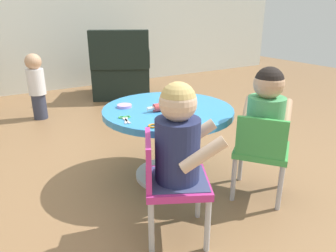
{
  "coord_description": "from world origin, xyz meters",
  "views": [
    {
      "loc": [
        -1.01,
        -1.64,
        1.08
      ],
      "look_at": [
        0.0,
        0.0,
        0.37
      ],
      "focal_mm": 33.87,
      "sensor_mm": 36.0,
      "label": 1
    }
  ],
  "objects_px": {
    "child_chair_left": "(170,181)",
    "child_chair_right": "(261,151)",
    "craft_scissors": "(125,119)",
    "toddler_standing": "(36,85)",
    "rolling_pin": "(164,107)",
    "seated_child_right": "(266,112)",
    "craft_table": "(168,126)",
    "seated_child_left": "(179,137)",
    "armchair_dark": "(122,72)"
  },
  "relations": [
    {
      "from": "craft_table",
      "to": "seated_child_left",
      "type": "distance_m",
      "value": 0.62
    },
    {
      "from": "child_chair_left",
      "to": "seated_child_left",
      "type": "xyz_separation_m",
      "value": [
        0.04,
        -0.02,
        0.23
      ]
    },
    {
      "from": "seated_child_left",
      "to": "craft_scissors",
      "type": "height_order",
      "value": "seated_child_left"
    },
    {
      "from": "child_chair_left",
      "to": "toddler_standing",
      "type": "xyz_separation_m",
      "value": [
        -0.19,
        2.26,
        0.05
      ]
    },
    {
      "from": "child_chair_left",
      "to": "seated_child_right",
      "type": "bearing_deg",
      "value": 3.58
    },
    {
      "from": "armchair_dark",
      "to": "craft_scissors",
      "type": "bearing_deg",
      "value": -113.04
    },
    {
      "from": "seated_child_right",
      "to": "toddler_standing",
      "type": "relative_size",
      "value": 0.76
    },
    {
      "from": "seated_child_left",
      "to": "armchair_dark",
      "type": "distance_m",
      "value": 2.84
    },
    {
      "from": "rolling_pin",
      "to": "craft_scissors",
      "type": "xyz_separation_m",
      "value": [
        -0.28,
        -0.03,
        -0.02
      ]
    },
    {
      "from": "craft_table",
      "to": "craft_scissors",
      "type": "bearing_deg",
      "value": -170.04
    },
    {
      "from": "craft_scissors",
      "to": "rolling_pin",
      "type": "bearing_deg",
      "value": 5.24
    },
    {
      "from": "armchair_dark",
      "to": "rolling_pin",
      "type": "bearing_deg",
      "value": -106.91
    },
    {
      "from": "child_chair_left",
      "to": "child_chair_right",
      "type": "height_order",
      "value": "same"
    },
    {
      "from": "child_chair_left",
      "to": "toddler_standing",
      "type": "height_order",
      "value": "toddler_standing"
    },
    {
      "from": "craft_scissors",
      "to": "child_chair_right",
      "type": "bearing_deg",
      "value": -33.89
    },
    {
      "from": "seated_child_left",
      "to": "rolling_pin",
      "type": "relative_size",
      "value": 2.21
    },
    {
      "from": "armchair_dark",
      "to": "rolling_pin",
      "type": "distance_m",
      "value": 2.29
    },
    {
      "from": "child_chair_right",
      "to": "craft_table",
      "type": "bearing_deg",
      "value": 123.81
    },
    {
      "from": "toddler_standing",
      "to": "rolling_pin",
      "type": "xyz_separation_m",
      "value": [
        0.45,
        -1.77,
        0.15
      ]
    },
    {
      "from": "child_chair_left",
      "to": "armchair_dark",
      "type": "distance_m",
      "value": 2.82
    },
    {
      "from": "child_chair_right",
      "to": "craft_scissors",
      "type": "xyz_separation_m",
      "value": [
        -0.65,
        0.44,
        0.19
      ]
    },
    {
      "from": "child_chair_right",
      "to": "rolling_pin",
      "type": "bearing_deg",
      "value": 129.16
    },
    {
      "from": "craft_scissors",
      "to": "armchair_dark",
      "type": "bearing_deg",
      "value": 66.96
    },
    {
      "from": "child_chair_right",
      "to": "armchair_dark",
      "type": "distance_m",
      "value": 2.66
    },
    {
      "from": "child_chair_left",
      "to": "child_chair_right",
      "type": "xyz_separation_m",
      "value": [
        0.64,
        0.02,
        0.0
      ]
    },
    {
      "from": "child_chair_right",
      "to": "toddler_standing",
      "type": "relative_size",
      "value": 0.8
    },
    {
      "from": "seated_child_left",
      "to": "rolling_pin",
      "type": "xyz_separation_m",
      "value": [
        0.22,
        0.5,
        -0.02
      ]
    },
    {
      "from": "child_chair_right",
      "to": "rolling_pin",
      "type": "distance_m",
      "value": 0.63
    },
    {
      "from": "child_chair_left",
      "to": "craft_scissors",
      "type": "relative_size",
      "value": 3.8
    },
    {
      "from": "armchair_dark",
      "to": "rolling_pin",
      "type": "relative_size",
      "value": 4.16
    },
    {
      "from": "armchair_dark",
      "to": "toddler_standing",
      "type": "relative_size",
      "value": 1.43
    },
    {
      "from": "craft_table",
      "to": "toddler_standing",
      "type": "xyz_separation_m",
      "value": [
        -0.5,
        1.74,
        -0.0
      ]
    },
    {
      "from": "seated_child_left",
      "to": "toddler_standing",
      "type": "distance_m",
      "value": 2.29
    },
    {
      "from": "craft_table",
      "to": "child_chair_right",
      "type": "xyz_separation_m",
      "value": [
        0.33,
        -0.5,
        -0.06
      ]
    },
    {
      "from": "seated_child_right",
      "to": "craft_table",
      "type": "bearing_deg",
      "value": 127.64
    },
    {
      "from": "child_chair_right",
      "to": "seated_child_right",
      "type": "distance_m",
      "value": 0.23
    },
    {
      "from": "child_chair_right",
      "to": "craft_scissors",
      "type": "height_order",
      "value": "child_chair_right"
    },
    {
      "from": "child_chair_left",
      "to": "craft_scissors",
      "type": "xyz_separation_m",
      "value": [
        -0.02,
        0.46,
        0.19
      ]
    },
    {
      "from": "seated_child_left",
      "to": "rolling_pin",
      "type": "bearing_deg",
      "value": 66.08
    },
    {
      "from": "child_chair_left",
      "to": "seated_child_left",
      "type": "height_order",
      "value": "seated_child_left"
    },
    {
      "from": "armchair_dark",
      "to": "craft_table",
      "type": "bearing_deg",
      "value": -106.01
    },
    {
      "from": "child_chair_right",
      "to": "rolling_pin",
      "type": "xyz_separation_m",
      "value": [
        -0.38,
        0.46,
        0.21
      ]
    },
    {
      "from": "craft_table",
      "to": "seated_child_left",
      "type": "height_order",
      "value": "seated_child_left"
    },
    {
      "from": "seated_child_left",
      "to": "craft_scissors",
      "type": "relative_size",
      "value": 3.61
    },
    {
      "from": "child_chair_left",
      "to": "armchair_dark",
      "type": "height_order",
      "value": "armchair_dark"
    },
    {
      "from": "craft_table",
      "to": "seated_child_right",
      "type": "height_order",
      "value": "seated_child_right"
    },
    {
      "from": "child_chair_left",
      "to": "rolling_pin",
      "type": "relative_size",
      "value": 2.32
    },
    {
      "from": "child_chair_right",
      "to": "craft_scissors",
      "type": "relative_size",
      "value": 3.8
    },
    {
      "from": "craft_table",
      "to": "armchair_dark",
      "type": "height_order",
      "value": "armchair_dark"
    },
    {
      "from": "seated_child_right",
      "to": "rolling_pin",
      "type": "distance_m",
      "value": 0.6
    }
  ]
}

